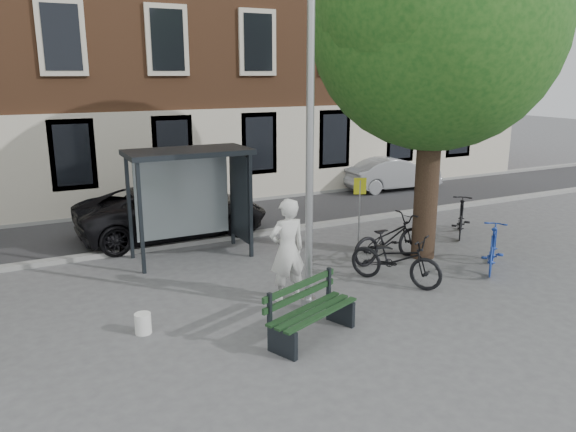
% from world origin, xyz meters
% --- Properties ---
extents(ground, '(90.00, 90.00, 0.00)m').
position_xyz_m(ground, '(0.00, 0.00, 0.00)').
color(ground, '#4C4C4F').
rests_on(ground, ground).
extents(road, '(40.00, 4.00, 0.01)m').
position_xyz_m(road, '(0.00, 7.00, 0.01)').
color(road, '#28282B').
rests_on(road, ground).
extents(curb_near, '(40.00, 0.25, 0.12)m').
position_xyz_m(curb_near, '(0.00, 5.00, 0.06)').
color(curb_near, gray).
rests_on(curb_near, ground).
extents(curb_far, '(40.00, 0.25, 0.12)m').
position_xyz_m(curb_far, '(0.00, 9.00, 0.06)').
color(curb_far, gray).
rests_on(curb_far, ground).
extents(lamppost, '(0.28, 0.35, 6.11)m').
position_xyz_m(lamppost, '(0.00, 0.00, 2.78)').
color(lamppost, '#9EA0A3').
rests_on(lamppost, ground).
extents(tree_right, '(5.76, 5.60, 8.20)m').
position_xyz_m(tree_right, '(4.01, 1.38, 5.62)').
color(tree_right, black).
rests_on(tree_right, ground).
extents(bus_shelter, '(2.85, 1.45, 2.62)m').
position_xyz_m(bus_shelter, '(-0.61, 4.11, 1.92)').
color(bus_shelter, '#1E2328').
rests_on(bus_shelter, ground).
extents(painter, '(0.75, 0.50, 2.05)m').
position_xyz_m(painter, '(-0.14, 0.61, 1.02)').
color(painter, silver).
rests_on(painter, ground).
extents(bench, '(1.89, 1.21, 0.93)m').
position_xyz_m(bench, '(-0.52, -1.01, 0.43)').
color(bench, '#1E2328').
rests_on(bench, ground).
extents(bike_a, '(2.17, 0.97, 1.10)m').
position_xyz_m(bike_a, '(3.06, 1.63, 0.55)').
color(bike_a, black).
rests_on(bike_a, ground).
extents(bike_b, '(1.67, 1.53, 1.07)m').
position_xyz_m(bike_b, '(4.79, 0.07, 0.53)').
color(bike_b, navy).
rests_on(bike_b, ground).
extents(bike_c, '(1.62, 2.14, 1.08)m').
position_xyz_m(bike_c, '(2.31, 0.38, 0.54)').
color(bike_c, black).
rests_on(bike_c, ground).
extents(bike_d, '(1.61, 1.62, 1.07)m').
position_xyz_m(bike_d, '(6.14, 2.49, 0.54)').
color(bike_d, black).
rests_on(bike_d, ground).
extents(car_dark, '(5.19, 2.51, 1.42)m').
position_xyz_m(car_dark, '(-0.87, 6.00, 0.71)').
color(car_dark, black).
rests_on(car_dark, ground).
extents(car_silver, '(3.84, 1.49, 1.25)m').
position_xyz_m(car_silver, '(8.29, 8.40, 0.62)').
color(car_silver, '#94959A').
rests_on(car_silver, ground).
extents(bucket_b, '(0.30, 0.30, 0.36)m').
position_xyz_m(bucket_b, '(-3.00, 0.42, 0.18)').
color(bucket_b, white).
rests_on(bucket_b, ground).
extents(notice_sign, '(0.30, 0.14, 1.82)m').
position_xyz_m(notice_sign, '(3.00, 2.79, 1.30)').
color(notice_sign, '#9EA0A3').
rests_on(notice_sign, ground).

